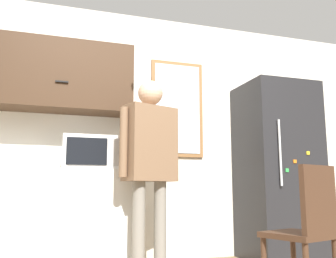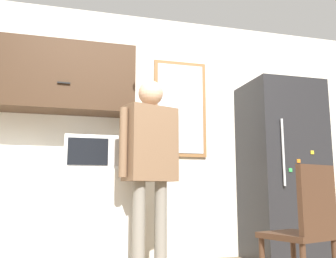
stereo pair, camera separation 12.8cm
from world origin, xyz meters
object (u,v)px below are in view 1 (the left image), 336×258
(microwave, at_px, (90,153))
(chair, at_px, (307,225))
(refrigerator, at_px, (278,170))
(person, at_px, (150,153))

(microwave, distance_m, chair, 2.00)
(refrigerator, bearing_deg, microwave, 179.70)
(person, distance_m, refrigerator, 1.61)
(person, height_order, refrigerator, refrigerator)
(refrigerator, xyz_separation_m, chair, (-0.67, -1.32, -0.46))
(microwave, height_order, person, person)
(person, height_order, chair, person)
(person, bearing_deg, chair, -66.50)
(person, bearing_deg, microwave, 122.18)
(microwave, height_order, refrigerator, refrigerator)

